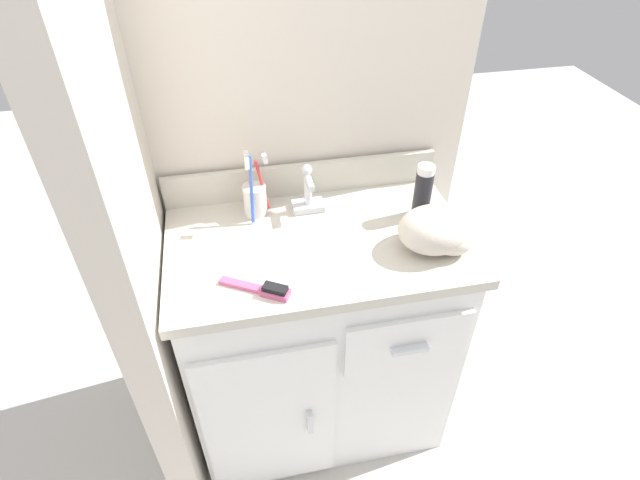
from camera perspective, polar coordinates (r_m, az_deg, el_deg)
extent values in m
plane|color=beige|center=(1.95, -0.15, -18.93)|extent=(6.00, 6.00, 0.00)
cube|color=beige|center=(1.43, -2.63, 16.20)|extent=(0.99, 0.08, 2.20)
cube|color=beige|center=(1.18, -22.57, 7.84)|extent=(0.08, 0.56, 2.20)
cube|color=white|center=(1.63, -0.17, -11.62)|extent=(0.78, 0.44, 0.79)
cube|color=white|center=(1.52, -5.70, -20.18)|extent=(0.37, 0.02, 0.63)
cube|color=white|center=(1.36, 9.97, -11.66)|extent=(0.34, 0.02, 0.19)
cube|color=silver|center=(1.52, -1.15, -20.12)|extent=(0.02, 0.02, 0.09)
cube|color=silver|center=(1.35, 10.23, -12.23)|extent=(0.10, 0.02, 0.01)
cube|color=beige|center=(1.34, -0.21, -0.52)|extent=(0.81, 0.48, 0.03)
ellipsoid|color=#B6B2A4|center=(1.38, -0.20, -2.51)|extent=(0.35, 0.23, 0.15)
cylinder|color=silver|center=(1.43, -0.19, -4.71)|extent=(0.03, 0.03, 0.01)
cube|color=beige|center=(1.49, -1.99, 7.03)|extent=(0.81, 0.02, 0.10)
cube|color=silver|center=(1.44, -1.36, 3.91)|extent=(0.09, 0.06, 0.02)
cylinder|color=silver|center=(1.41, -1.39, 5.66)|extent=(0.02, 0.02, 0.08)
cylinder|color=silver|center=(1.36, -1.19, 6.46)|extent=(0.02, 0.06, 0.02)
sphere|color=silver|center=(1.39, -1.52, 8.01)|extent=(0.03, 0.03, 0.03)
cylinder|color=silver|center=(1.41, -7.43, 4.55)|extent=(0.06, 0.06, 0.09)
cylinder|color=#D13838|center=(1.40, -6.62, 6.25)|extent=(0.03, 0.02, 0.16)
cube|color=white|center=(1.36, -6.33, 9.26)|extent=(0.02, 0.02, 0.03)
cylinder|color=orange|center=(1.41, -7.95, 6.41)|extent=(0.02, 0.03, 0.16)
cube|color=white|center=(1.37, -8.43, 9.45)|extent=(0.01, 0.02, 0.03)
cylinder|color=blue|center=(1.36, -7.84, 5.68)|extent=(0.02, 0.05, 0.19)
cube|color=white|center=(1.29, -8.34, 8.62)|extent=(0.01, 0.02, 0.03)
cylinder|color=black|center=(1.41, 11.63, 5.12)|extent=(0.05, 0.05, 0.14)
cylinder|color=white|center=(1.37, 12.06, 7.89)|extent=(0.05, 0.05, 0.02)
cube|color=#C1517F|center=(1.21, -9.00, -5.10)|extent=(0.10, 0.07, 0.01)
cube|color=#C1517F|center=(1.18, -5.12, -6.02)|extent=(0.08, 0.06, 0.02)
cube|color=black|center=(1.17, -5.16, -5.54)|extent=(0.06, 0.05, 0.01)
ellipsoid|color=beige|center=(1.30, 12.92, 1.16)|extent=(0.19, 0.16, 0.12)
ellipsoid|color=silver|center=(1.32, 14.82, 0.28)|extent=(0.11, 0.11, 0.08)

